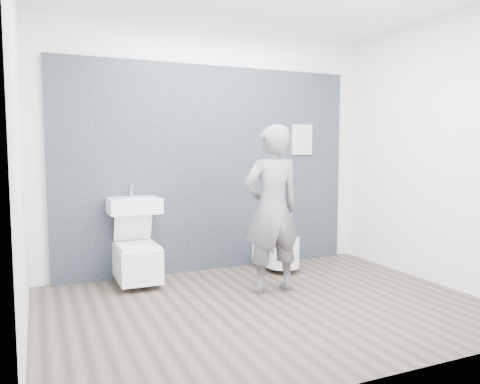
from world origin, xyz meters
name	(u,v)px	position (x,y,z in m)	size (l,w,h in m)	color
ground	(266,306)	(0.00, 0.00, 0.00)	(4.00, 4.00, 0.00)	brown
room_shell	(267,115)	(0.00, 0.00, 1.74)	(4.00, 4.00, 4.00)	silver
tile_wall	(211,268)	(0.00, 1.47, 0.00)	(3.60, 0.06, 2.40)	black
washbasin	(134,205)	(-0.95, 1.24, 0.84)	(0.54, 0.40, 0.40)	white
toilet_square	(137,260)	(-0.95, 1.14, 0.27)	(0.42, 0.61, 0.80)	white
toilet_rounded	(278,250)	(0.72, 1.11, 0.23)	(0.38, 0.65, 0.35)	white
info_placard	(300,260)	(1.22, 1.43, 0.00)	(0.28, 0.03, 0.38)	white
visitor	(272,209)	(0.26, 0.39, 0.84)	(0.61, 0.40, 1.67)	slate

